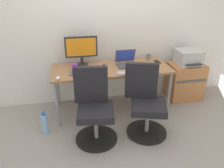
{
  "coord_description": "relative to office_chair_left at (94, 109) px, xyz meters",
  "views": [
    {
      "loc": [
        -0.62,
        -3.1,
        1.91
      ],
      "look_at": [
        0.0,
        -0.05,
        0.46
      ],
      "focal_mm": 36.64,
      "sensor_mm": 36.0,
      "label": 1
    }
  ],
  "objects": [
    {
      "name": "ground_plane",
      "position": [
        0.35,
        0.65,
        -0.42
      ],
      "size": [
        5.28,
        5.28,
        0.0
      ],
      "primitive_type": "plane",
      "color": "gray"
    },
    {
      "name": "back_wall",
      "position": [
        0.35,
        1.08,
        0.88
      ],
      "size": [
        4.4,
        0.04,
        2.6
      ],
      "primitive_type": "cube",
      "color": "white",
      "rests_on": "ground"
    },
    {
      "name": "desk",
      "position": [
        0.35,
        0.65,
        0.22
      ],
      "size": [
        1.73,
        0.7,
        0.7
      ],
      "color": "#996B47",
      "rests_on": "ground"
    },
    {
      "name": "office_chair_left",
      "position": [
        0.0,
        0.0,
        0.0
      ],
      "size": [
        0.54,
        0.54,
        0.94
      ],
      "color": "black",
      "rests_on": "ground"
    },
    {
      "name": "office_chair_right",
      "position": [
        0.67,
        -0.0,
        0.0
      ],
      "size": [
        0.55,
        0.55,
        0.94
      ],
      "color": "black",
      "rests_on": "ground"
    },
    {
      "name": "side_cabinet",
      "position": [
        1.65,
        0.77,
        -0.11
      ],
      "size": [
        0.57,
        0.41,
        0.62
      ],
      "color": "#B77542",
      "rests_on": "ground"
    },
    {
      "name": "printer",
      "position": [
        1.65,
        0.77,
        0.31
      ],
      "size": [
        0.38,
        0.4,
        0.24
      ],
      "color": "#B7B7B7",
      "rests_on": "side_cabinet"
    },
    {
      "name": "water_bottle_on_floor",
      "position": [
        -0.64,
        0.22,
        -0.28
      ],
      "size": [
        0.09,
        0.09,
        0.31
      ],
      "color": "#8CBFF2",
      "rests_on": "ground"
    },
    {
      "name": "desktop_monitor",
      "position": [
        -0.06,
        0.86,
        0.53
      ],
      "size": [
        0.48,
        0.18,
        0.43
      ],
      "color": "#262626",
      "rests_on": "desk"
    },
    {
      "name": "open_laptop",
      "position": [
        0.6,
        0.72,
        0.34
      ],
      "size": [
        0.31,
        0.29,
        0.22
      ],
      "color": "#4C4C51",
      "rests_on": "desk"
    },
    {
      "name": "keyboard_by_monitor",
      "position": [
        -0.09,
        0.5,
        0.29
      ],
      "size": [
        0.34,
        0.12,
        0.02
      ],
      "primitive_type": "cube",
      "color": "#515156",
      "rests_on": "desk"
    },
    {
      "name": "keyboard_by_laptop",
      "position": [
        0.55,
        0.38,
        0.29
      ],
      "size": [
        0.34,
        0.12,
        0.02
      ],
      "primitive_type": "cube",
      "color": "#B7B7B7",
      "rests_on": "desk"
    },
    {
      "name": "mouse_by_monitor",
      "position": [
        -0.42,
        0.37,
        0.3
      ],
      "size": [
        0.06,
        0.1,
        0.03
      ],
      "primitive_type": "ellipsoid",
      "color": "silver",
      "rests_on": "desk"
    },
    {
      "name": "mouse_by_laptop",
      "position": [
        0.25,
        0.72,
        0.3
      ],
      "size": [
        0.06,
        0.1,
        0.03
      ],
      "primitive_type": "ellipsoid",
      "color": "#2D2D2D",
      "rests_on": "desk"
    },
    {
      "name": "coffee_mug",
      "position": [
        -0.18,
        0.65,
        0.33
      ],
      "size": [
        0.08,
        0.08,
        0.09
      ],
      "primitive_type": "cylinder",
      "color": "purple",
      "rests_on": "desk"
    },
    {
      "name": "pen_cup",
      "position": [
        1.0,
        0.88,
        0.33
      ],
      "size": [
        0.07,
        0.07,
        0.1
      ],
      "primitive_type": "cylinder",
      "color": "slate",
      "rests_on": "desk"
    },
    {
      "name": "phone_near_laptop",
      "position": [
        0.82,
        0.47,
        0.29
      ],
      "size": [
        0.07,
        0.14,
        0.01
      ],
      "primitive_type": "cube",
      "color": "black",
      "rests_on": "desk"
    },
    {
      "name": "phone_near_monitor",
      "position": [
        1.1,
        0.74,
        0.29
      ],
      "size": [
        0.07,
        0.14,
        0.01
      ],
      "primitive_type": "cube",
      "color": "black",
      "rests_on": "desk"
    }
  ]
}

